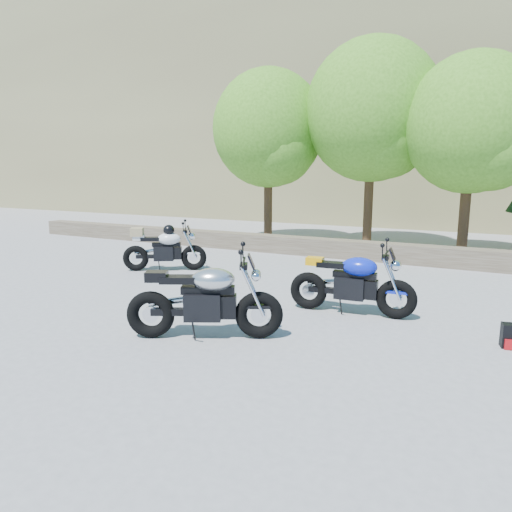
{
  "coord_description": "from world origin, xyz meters",
  "views": [
    {
      "loc": [
        4.18,
        -6.82,
        2.36
      ],
      "look_at": [
        0.2,
        1.0,
        0.75
      ],
      "focal_mm": 32.0,
      "sensor_mm": 36.0,
      "label": 1
    }
  ],
  "objects_px": {
    "silver_bike": "(206,301)",
    "white_bike": "(164,248)",
    "backpack": "(511,336)",
    "blue_bike": "(352,284)"
  },
  "relations": [
    {
      "from": "silver_bike",
      "to": "backpack",
      "type": "distance_m",
      "value": 4.24
    },
    {
      "from": "white_bike",
      "to": "backpack",
      "type": "bearing_deg",
      "value": -45.21
    },
    {
      "from": "silver_bike",
      "to": "white_bike",
      "type": "bearing_deg",
      "value": 108.81
    },
    {
      "from": "white_bike",
      "to": "blue_bike",
      "type": "xyz_separation_m",
      "value": [
        5.01,
        -1.35,
        -0.03
      ]
    },
    {
      "from": "silver_bike",
      "to": "backpack",
      "type": "relative_size",
      "value": 6.26
    },
    {
      "from": "backpack",
      "to": "blue_bike",
      "type": "bearing_deg",
      "value": 156.61
    },
    {
      "from": "silver_bike",
      "to": "blue_bike",
      "type": "xyz_separation_m",
      "value": [
        1.56,
        2.08,
        -0.03
      ]
    },
    {
      "from": "blue_bike",
      "to": "backpack",
      "type": "relative_size",
      "value": 6.38
    },
    {
      "from": "blue_bike",
      "to": "backpack",
      "type": "bearing_deg",
      "value": -17.25
    },
    {
      "from": "silver_bike",
      "to": "white_bike",
      "type": "height_order",
      "value": "silver_bike"
    }
  ]
}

